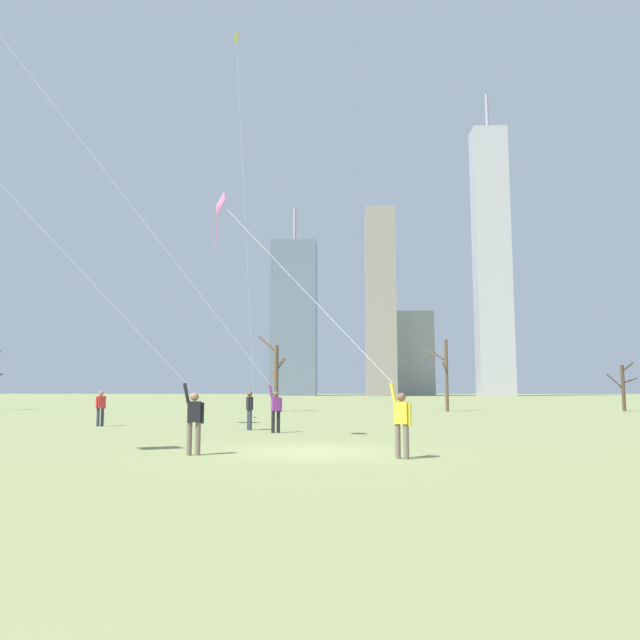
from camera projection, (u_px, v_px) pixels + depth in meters
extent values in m
plane|color=#848E56|center=(312.00, 452.00, 16.44)|extent=(400.00, 400.00, 0.00)
cylinder|color=black|center=(278.00, 422.00, 23.61)|extent=(0.14, 0.14, 0.85)
cylinder|color=black|center=(273.00, 422.00, 23.53)|extent=(0.14, 0.14, 0.85)
cube|color=purple|center=(276.00, 404.00, 23.65)|extent=(0.39, 0.33, 0.54)
sphere|color=brown|center=(276.00, 394.00, 23.69)|extent=(0.22, 0.22, 0.22)
cylinder|color=purple|center=(281.00, 405.00, 23.73)|extent=(0.09, 0.09, 0.55)
cylinder|color=purple|center=(271.00, 392.00, 23.62)|extent=(0.22, 0.17, 0.56)
cylinder|color=silver|center=(114.00, 182.00, 24.36)|extent=(12.90, 0.97, 16.43)
cylinder|color=#726656|center=(406.00, 442.00, 14.76)|extent=(0.14, 0.14, 0.85)
cylinder|color=#726656|center=(398.00, 441.00, 14.86)|extent=(0.14, 0.14, 0.85)
cube|color=yellow|center=(402.00, 413.00, 14.89)|extent=(0.39, 0.33, 0.54)
sphere|color=brown|center=(401.00, 397.00, 14.93)|extent=(0.22, 0.22, 0.22)
cylinder|color=yellow|center=(410.00, 414.00, 14.79)|extent=(0.09, 0.09, 0.55)
cylinder|color=yellow|center=(393.00, 394.00, 15.04)|extent=(0.22, 0.17, 0.56)
cube|color=pink|center=(221.00, 203.00, 20.60)|extent=(0.47, 0.81, 0.87)
cylinder|color=black|center=(221.00, 203.00, 20.60)|extent=(0.19, 0.22, 0.55)
cylinder|color=pink|center=(216.00, 229.00, 20.37)|extent=(0.02, 0.02, 1.26)
cylinder|color=silver|center=(294.00, 279.00, 17.83)|extent=(5.46, 4.66, 6.24)
cylinder|color=#726656|center=(198.00, 439.00, 15.61)|extent=(0.14, 0.14, 0.85)
cylinder|color=#726656|center=(189.00, 439.00, 15.58)|extent=(0.14, 0.14, 0.85)
cube|color=black|center=(194.00, 412.00, 15.68)|extent=(0.37, 0.26, 0.54)
sphere|color=#9E7051|center=(195.00, 397.00, 15.72)|extent=(0.22, 0.22, 0.22)
cylinder|color=black|center=(202.00, 413.00, 15.70)|extent=(0.09, 0.09, 0.55)
cylinder|color=black|center=(187.00, 394.00, 15.70)|extent=(0.21, 0.12, 0.56)
cylinder|color=silver|center=(41.00, 228.00, 15.10)|extent=(6.97, 2.44, 7.79)
cylinder|color=#33384C|center=(102.00, 417.00, 27.83)|extent=(0.14, 0.14, 0.85)
cylinder|color=#33384C|center=(98.00, 417.00, 27.66)|extent=(0.14, 0.14, 0.85)
cube|color=red|center=(101.00, 402.00, 27.82)|extent=(0.36, 0.39, 0.54)
sphere|color=#9E7051|center=(101.00, 393.00, 27.87)|extent=(0.22, 0.22, 0.22)
cylinder|color=red|center=(105.00, 402.00, 27.98)|extent=(0.09, 0.09, 0.55)
cylinder|color=red|center=(97.00, 403.00, 27.65)|extent=(0.09, 0.09, 0.55)
cylinder|color=#33384C|center=(249.00, 420.00, 25.26)|extent=(0.14, 0.14, 0.85)
cylinder|color=#33384C|center=(250.00, 420.00, 25.06)|extent=(0.14, 0.14, 0.85)
cube|color=black|center=(250.00, 403.00, 25.24)|extent=(0.33, 0.39, 0.54)
sphere|color=brown|center=(250.00, 394.00, 25.28)|extent=(0.22, 0.22, 0.22)
cylinder|color=black|center=(248.00, 404.00, 25.43)|extent=(0.09, 0.09, 0.55)
cylinder|color=black|center=(251.00, 404.00, 25.05)|extent=(0.09, 0.09, 0.55)
cube|color=yellow|center=(236.00, 37.00, 43.24)|extent=(0.34, 1.13, 1.07)
cylinder|color=black|center=(236.00, 37.00, 43.24)|extent=(0.31, 0.17, 0.67)
cylinder|color=silver|center=(245.00, 209.00, 39.41)|extent=(2.35, 4.55, 26.89)
cylinder|color=#3F3833|center=(255.00, 417.00, 35.57)|extent=(0.10, 0.10, 0.08)
cylinder|color=brown|center=(447.00, 375.00, 46.15)|extent=(0.26, 0.26, 5.52)
cylinder|color=brown|center=(444.00, 366.00, 45.46)|extent=(0.68, 1.65, 0.80)
cylinder|color=brown|center=(435.00, 355.00, 46.75)|extent=(1.59, 0.88, 0.88)
cylinder|color=brown|center=(439.00, 356.00, 46.39)|extent=(1.13, 0.19, 0.95)
cylinder|color=#4C3828|center=(623.00, 388.00, 46.50)|extent=(0.27, 0.27, 3.57)
cylinder|color=#4C3828|center=(630.00, 381.00, 46.66)|extent=(1.25, 0.37, 0.49)
cylinder|color=#4C3828|center=(628.00, 367.00, 46.05)|extent=(0.39, 1.35, 0.74)
cylinder|color=#4C3828|center=(621.00, 387.00, 46.98)|extent=(0.13, 1.00, 0.57)
cylinder|color=#4C3828|center=(615.00, 381.00, 46.50)|extent=(1.35, 0.26, 1.18)
cylinder|color=brown|center=(276.00, 378.00, 45.83)|extent=(0.33, 0.33, 5.06)
cylinder|color=brown|center=(268.00, 344.00, 46.36)|extent=(1.55, 0.59, 1.35)
cylinder|color=brown|center=(281.00, 365.00, 46.43)|extent=(0.73, 1.14, 1.09)
cylinder|color=brown|center=(274.00, 377.00, 46.24)|extent=(0.65, 0.95, 0.78)
cylinder|color=brown|center=(280.00, 363.00, 45.40)|extent=(0.82, 1.20, 0.78)
cube|color=gray|center=(380.00, 302.00, 150.07)|extent=(7.19, 11.19, 46.50)
cube|color=#B2B2B7|center=(492.00, 260.00, 154.11)|extent=(8.67, 6.50, 69.44)
cylinder|color=#99999E|center=(487.00, 113.00, 158.65)|extent=(0.80, 0.80, 9.97)
cube|color=slate|center=(294.00, 319.00, 160.91)|extent=(11.92, 11.07, 40.99)
cylinder|color=#99999E|center=(295.00, 226.00, 163.82)|extent=(0.80, 0.80, 9.89)
cube|color=#9EA3AD|center=(412.00, 353.00, 163.41)|extent=(11.53, 6.33, 22.73)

